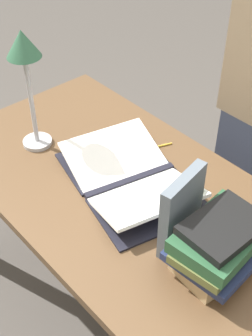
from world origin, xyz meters
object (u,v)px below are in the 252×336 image
at_px(book_standing_upright, 181,211).
at_px(pencil, 155,147).
at_px(open_book, 130,178).
at_px(coffee_mug, 188,195).
at_px(book_stack_tall, 220,245).
at_px(reading_lamp, 25,61).

relative_size(book_standing_upright, pencil, 1.89).
height_order(open_book, coffee_mug, coffee_mug).
xyz_separation_m(open_book, pencil, (0.09, -0.21, -0.02)).
relative_size(book_standing_upright, coffee_mug, 2.13).
distance_m(book_stack_tall, reading_lamp, 0.90).
bearing_deg(book_stack_tall, open_book, -6.53).
height_order(reading_lamp, pencil, reading_lamp).
bearing_deg(reading_lamp, pencil, -134.95).
bearing_deg(book_standing_upright, coffee_mug, -67.63).
height_order(open_book, pencil, open_book).
bearing_deg(coffee_mug, reading_lamp, 17.15).
distance_m(coffee_mug, pencil, 0.33).
xyz_separation_m(open_book, coffee_mug, (-0.21, -0.07, 0.02)).
relative_size(book_stack_tall, reading_lamp, 0.65).
bearing_deg(pencil, open_book, 112.62).
relative_size(open_book, book_standing_upright, 2.30).
xyz_separation_m(reading_lamp, coffee_mug, (-0.62, -0.19, -0.31)).
bearing_deg(pencil, book_standing_upright, 144.91).
bearing_deg(book_standing_upright, open_book, -22.88).
height_order(coffee_mug, pencil, coffee_mug).
relative_size(book_stack_tall, pencil, 2.21).
relative_size(open_book, pencil, 4.35).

